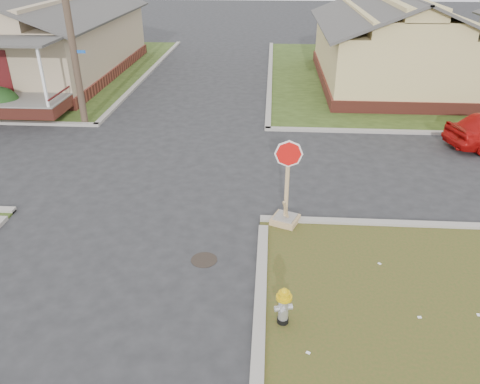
{
  "coord_description": "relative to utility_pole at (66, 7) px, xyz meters",
  "views": [
    {
      "loc": [
        3.69,
        -9.65,
        6.74
      ],
      "look_at": [
        2.97,
        1.0,
        1.1
      ],
      "focal_mm": 35.0,
      "sensor_mm": 36.0,
      "label": 1
    }
  ],
  "objects": [
    {
      "name": "ground",
      "position": [
        4.2,
        -8.9,
        -4.66
      ],
      "size": [
        120.0,
        120.0,
        0.0
      ],
      "primitive_type": "plane",
      "color": "#242426",
      "rests_on": "ground"
    },
    {
      "name": "curbs",
      "position": [
        4.2,
        -3.9,
        -4.66
      ],
      "size": [
        80.0,
        40.0,
        0.12
      ],
      "primitive_type": null,
      "color": "#9D968D",
      "rests_on": "ground"
    },
    {
      "name": "manhole",
      "position": [
        6.4,
        -9.4,
        -4.66
      ],
      "size": [
        0.64,
        0.64,
        0.01
      ],
      "primitive_type": "cylinder",
      "color": "black",
      "rests_on": "ground"
    },
    {
      "name": "corner_house",
      "position": [
        -5.8,
        7.78,
        -2.38
      ],
      "size": [
        10.1,
        15.5,
        5.3
      ],
      "color": "maroon",
      "rests_on": "ground"
    },
    {
      "name": "side_house_yellow",
      "position": [
        14.2,
        7.6,
        -2.47
      ],
      "size": [
        7.6,
        11.6,
        4.7
      ],
      "color": "maroon",
      "rests_on": "ground"
    },
    {
      "name": "utility_pole",
      "position": [
        0.0,
        0.0,
        0.0
      ],
      "size": [
        1.8,
        0.28,
        9.0
      ],
      "color": "#413025",
      "rests_on": "ground"
    },
    {
      "name": "fire_hydrant",
      "position": [
        8.27,
        -11.43,
        -4.15
      ],
      "size": [
        0.32,
        0.32,
        0.85
      ],
      "rotation": [
        0.0,
        0.0,
        0.27
      ],
      "color": "black",
      "rests_on": "ground"
    },
    {
      "name": "stop_sign",
      "position": [
        8.38,
        -7.61,
        -4.09
      ],
      "size": [
        0.68,
        0.67,
        2.41
      ],
      "rotation": [
        0.0,
        0.0,
        -0.38
      ],
      "color": "tan",
      "rests_on": "ground"
    }
  ]
}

